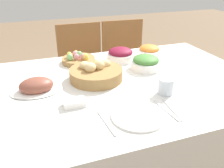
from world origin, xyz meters
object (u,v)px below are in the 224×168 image
spoon (172,109)px  butter_dish (74,103)px  egg_basket (78,59)px  fork (106,123)px  drinking_cup (166,86)px  chair_far_right (126,64)px  carrot_bowl (149,51)px  knife (166,110)px  dinner_plate (137,116)px  chair_far_center (83,69)px  ham_platter (36,86)px  green_salad_bowl (146,63)px  beet_salad_bowl (121,54)px  bread_basket (96,73)px

spoon → butter_dish: (-0.42, 0.19, 0.01)m
egg_basket → fork: 0.75m
spoon → butter_dish: size_ratio=1.83×
fork → drinking_cup: drinking_cup is taller
chair_far_right → carrot_bowl: (-0.04, -0.53, 0.31)m
carrot_bowl → knife: carrot_bowl is taller
dinner_plate → fork: bearing=180.0°
chair_far_right → dinner_plate: (-0.47, -1.25, 0.27)m
butter_dish → chair_far_center: bearing=75.3°
ham_platter → carrot_bowl: bearing=20.4°
egg_basket → green_salad_bowl: green_salad_bowl is taller
green_salad_bowl → beet_salad_bowl: 0.23m
beet_salad_bowl → dinner_plate: beet_salad_bowl is taller
carrot_bowl → dinner_plate: size_ratio=0.71×
green_salad_bowl → dinner_plate: (-0.29, -0.49, -0.04)m
chair_far_right → beet_salad_bowl: chair_far_right is taller
chair_far_center → carrot_bowl: chair_far_center is taller
egg_basket → dinner_plate: size_ratio=0.94×
ham_platter → spoon: size_ratio=1.42×
chair_far_center → butter_dish: chair_far_center is taller
fork → butter_dish: 0.21m
bread_basket → dinner_plate: bearing=-81.6°
ham_platter → dinner_plate: size_ratio=1.14×
spoon → green_salad_bowl: bearing=82.0°
chair_far_center → knife: (0.12, -1.25, 0.27)m
green_salad_bowl → dinner_plate: 0.57m
egg_basket → butter_dish: size_ratio=2.16×
ham_platter → beet_salad_bowl: (0.60, 0.29, 0.01)m
chair_far_right → green_salad_bowl: 0.84m
beet_salad_bowl → butter_dish: bearing=-130.6°
ham_platter → egg_basket: bearing=48.9°
egg_basket → spoon: bearing=-69.3°
chair_far_right → chair_far_center: bearing=-177.1°
butter_dish → dinner_plate: bearing=-37.2°
bread_basket → dinner_plate: 0.45m
fork → spoon: (0.32, 0.00, 0.00)m
chair_far_right → knife: (-0.32, -1.25, 0.27)m
knife → green_salad_bowl: bearing=69.8°
green_salad_bowl → carrot_bowl: 0.27m
dinner_plate → egg_basket: bearing=98.1°
chair_far_center → green_salad_bowl: size_ratio=4.58×
spoon → butter_dish: butter_dish is taller
fork → drinking_cup: 0.41m
ham_platter → knife: (0.55, -0.40, -0.03)m
egg_basket → knife: egg_basket is taller
drinking_cup → butter_dish: 0.48m
ham_platter → carrot_bowl: (0.84, 0.31, 0.01)m
chair_far_right → egg_basket: chair_far_right is taller
chair_far_right → knife: chair_far_right is taller
carrot_bowl → chair_far_right: bearing=85.8°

